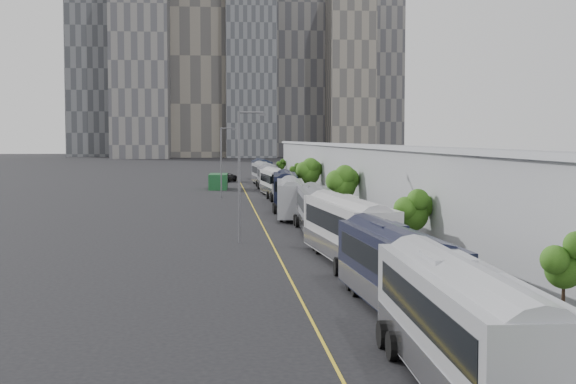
{
  "coord_description": "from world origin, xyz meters",
  "views": [
    {
      "loc": [
        -5.4,
        -16.09,
        7.66
      ],
      "look_at": [
        0.71,
        53.57,
        3.0
      ],
      "focal_mm": 50.0,
      "sensor_mm": 36.0,
      "label": 1
    }
  ],
  "objects": [
    {
      "name": "bus_6",
      "position": [
        2.17,
        89.9,
        1.57
      ],
      "size": [
        3.41,
        12.84,
        3.71
      ],
      "rotation": [
        0.0,
        0.0,
        0.07
      ],
      "color": "silver",
      "rests_on": "ground"
    },
    {
      "name": "depot",
      "position": [
        12.99,
        55.0,
        3.51
      ],
      "size": [
        12.45,
        160.4,
        7.2
      ],
      "color": "gray",
      "rests_on": "ground"
    },
    {
      "name": "bus_2",
      "position": [
        2.59,
        32.81,
        1.71
      ],
      "size": [
        3.98,
        14.02,
        4.04
      ],
      "rotation": [
        0.0,
        0.0,
        0.09
      ],
      "color": "silver",
      "rests_on": "ground"
    },
    {
      "name": "tree_1",
      "position": [
        5.86,
        29.49,
        3.48
      ],
      "size": [
        1.88,
        1.88,
        4.45
      ],
      "color": "black",
      "rests_on": "ground"
    },
    {
      "name": "bus_5",
      "position": [
        2.38,
        76.74,
        1.62
      ],
      "size": [
        3.52,
        13.26,
        3.83
      ],
      "rotation": [
        0.0,
        0.0,
        -0.07
      ],
      "color": "black",
      "rests_on": "ground"
    },
    {
      "name": "sidewalk",
      "position": [
        9.0,
        55.0,
        0.06
      ],
      "size": [
        10.0,
        170.0,
        0.12
      ],
      "primitive_type": "cube",
      "color": "gray",
      "rests_on": "ground"
    },
    {
      "name": "bus_7",
      "position": [
        2.07,
        102.32,
        1.58
      ],
      "size": [
        2.86,
        12.85,
        3.75
      ],
      "rotation": [
        0.0,
        0.0,
        0.01
      ],
      "color": "gray",
      "rests_on": "ground"
    },
    {
      "name": "shipping_container",
      "position": [
        -5.35,
        105.91,
        1.16
      ],
      "size": [
        2.95,
        6.91,
        2.31
      ],
      "primitive_type": "cube",
      "rotation": [
        0.0,
        0.0,
        -0.04
      ],
      "color": "#154622",
      "rests_on": "ground"
    },
    {
      "name": "street_lamp_far",
      "position": [
        -4.79,
        87.45,
        5.24
      ],
      "size": [
        2.04,
        0.22,
        9.09
      ],
      "color": "#59595E",
      "rests_on": "ground"
    },
    {
      "name": "tree_3",
      "position": [
        5.39,
        79.15,
        3.92
      ],
      "size": [
        2.83,
        2.83,
        5.35
      ],
      "color": "black",
      "rests_on": "ground"
    },
    {
      "name": "tree_0",
      "position": [
        6.15,
        9.63,
        3.39
      ],
      "size": [
        1.3,
        1.3,
        4.12
      ],
      "color": "black",
      "rests_on": "ground"
    },
    {
      "name": "bus_9",
      "position": [
        2.64,
        131.31,
        1.64
      ],
      "size": [
        3.23,
        13.42,
        3.89
      ],
      "rotation": [
        0.0,
        0.0,
        0.04
      ],
      "color": "black",
      "rests_on": "ground"
    },
    {
      "name": "bus_8",
      "position": [
        2.08,
        116.36,
        1.6
      ],
      "size": [
        3.29,
        13.09,
        3.79
      ],
      "rotation": [
        0.0,
        0.0,
        0.05
      ],
      "color": "#909499",
      "rests_on": "ground"
    },
    {
      "name": "bus_4",
      "position": [
        1.65,
        61.56,
        1.59
      ],
      "size": [
        3.54,
        13.02,
        3.76
      ],
      "rotation": [
        0.0,
        0.0,
        -0.07
      ],
      "color": "#A2A4AB",
      "rests_on": "ground"
    },
    {
      "name": "bus_1",
      "position": [
        2.48,
        18.68,
        1.58
      ],
      "size": [
        3.3,
        12.9,
        3.74
      ],
      "rotation": [
        0.0,
        0.0,
        0.06
      ],
      "color": "black",
      "rests_on": "ground"
    },
    {
      "name": "tree_2",
      "position": [
        5.37,
        53.16,
        3.97
      ],
      "size": [
        2.58,
        2.58,
        5.27
      ],
      "color": "black",
      "rests_on": "ground"
    },
    {
      "name": "lane_line",
      "position": [
        -1.5,
        55.0,
        0.01
      ],
      "size": [
        0.12,
        160.0,
        0.02
      ],
      "primitive_type": "cube",
      "color": "gold",
      "rests_on": "ground"
    },
    {
      "name": "tree_4",
      "position": [
        6.16,
        102.84,
        2.86
      ],
      "size": [
        1.27,
        1.27,
        3.56
      ],
      "color": "black",
      "rests_on": "ground"
    },
    {
      "name": "bus_3",
      "position": [
        2.66,
        49.15,
        1.57
      ],
      "size": [
        3.16,
        12.84,
        3.72
      ],
      "rotation": [
        0.0,
        0.0,
        -0.05
      ],
      "color": "slate",
      "rests_on": "ground"
    },
    {
      "name": "street_lamp_near",
      "position": [
        -3.67,
        42.63,
        5.54
      ],
      "size": [
        2.04,
        0.22,
        9.67
      ],
      "color": "#59595E",
      "rests_on": "ground"
    },
    {
      "name": "tree_5",
      "position": [
        6.17,
        129.92,
        2.78
      ],
      "size": [
        1.26,
        1.26,
        3.47
      ],
      "color": "black",
      "rests_on": "ground"
    },
    {
      "name": "suv",
      "position": [
        -4.18,
        125.95,
        0.78
      ],
      "size": [
        4.69,
        6.16,
        1.55
      ],
      "primitive_type": "imported",
      "rotation": [
        0.0,
        0.0,
        -0.43
      ],
      "color": "black",
      "rests_on": "ground"
    },
    {
      "name": "skyline",
      "position": [
        -2.9,
        324.16,
        50.85
      ],
      "size": [
        145.0,
        64.0,
        120.0
      ],
      "color": "slate",
      "rests_on": "ground"
    },
    {
      "name": "bus_0",
      "position": [
        1.91,
        7.27,
        1.66
      ],
      "size": [
        3.05,
        13.52,
        3.93
      ],
      "rotation": [
        0.0,
        0.0,
        -0.02
      ],
      "color": "#A8AAB2",
      "rests_on": "ground"
    }
  ]
}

